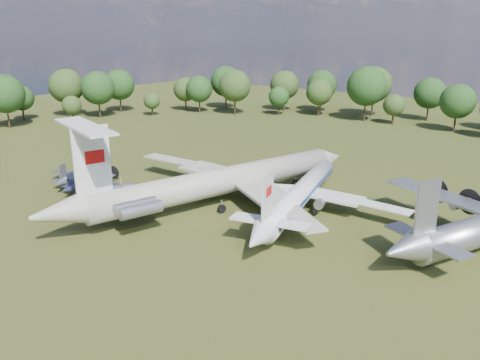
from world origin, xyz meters
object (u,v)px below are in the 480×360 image
Objects in this scene: il62_airliner at (221,186)px; small_prop_west at (91,183)px; tu104_jet at (300,197)px; person_on_il62 at (121,182)px; small_prop_northwest at (81,176)px.

il62_airliner is 4.25× the size of small_prop_west.
small_prop_west is at bearing -173.66° from tu104_jet.
person_on_il62 reaches higher than il62_airliner.
person_on_il62 reaches higher than tu104_jet.
person_on_il62 is (-4.40, -15.82, 3.73)m from il62_airliner.
small_prop_west is 8.83× the size of person_on_il62.
small_prop_northwest is (-27.33, -7.33, -1.72)m from il62_airliner.
il62_airliner is 1.38× the size of tu104_jet.
small_prop_northwest is 10.37× the size of person_on_il62.
small_prop_west is 4.77m from small_prop_northwest.
tu104_jet is 36.87m from small_prop_west.
small_prop_northwest is at bearing 5.33° from person_on_il62.
person_on_il62 is at bearing -44.31° from small_prop_northwest.
tu104_jet is at bearing -6.40° from small_prop_northwest.
small_prop_northwest is (-4.59, 1.26, 0.18)m from small_prop_west.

